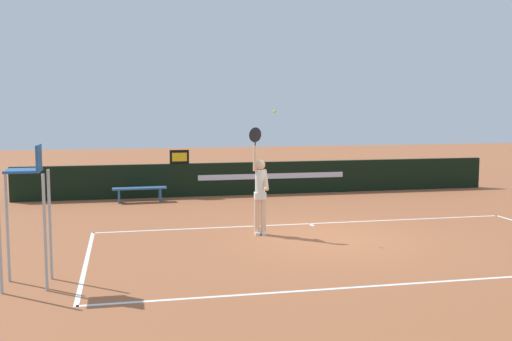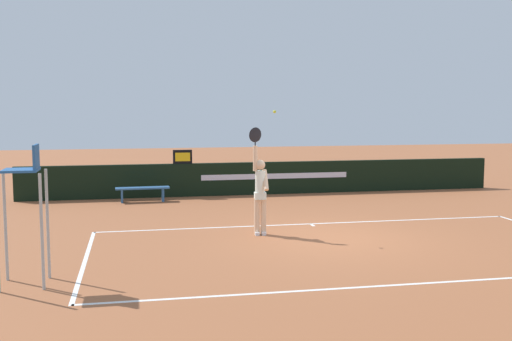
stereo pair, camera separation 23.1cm
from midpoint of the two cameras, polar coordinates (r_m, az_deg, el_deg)
ground_plane at (r=13.89m, az=6.68°, el=-6.30°), size 60.00×60.00×0.00m
court_lines at (r=13.04m, az=8.01°, el=-7.13°), size 10.68×5.43×0.00m
back_wall at (r=20.48m, az=0.32°, el=-0.71°), size 16.05×0.20×1.08m
speed_display at (r=19.98m, az=-7.51°, el=1.27°), size 0.62×0.14×0.45m
tennis_player at (r=14.00m, az=-0.10°, el=-1.86°), size 0.46×0.40×2.50m
tennis_ball at (r=13.76m, az=1.27°, el=5.52°), size 0.07×0.07×0.07m
umpire_chair at (r=10.67m, az=-21.15°, el=-2.30°), size 0.74×0.74×2.34m
courtside_bench_near at (r=19.16m, az=-11.17°, el=-1.87°), size 1.66×0.41×0.46m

